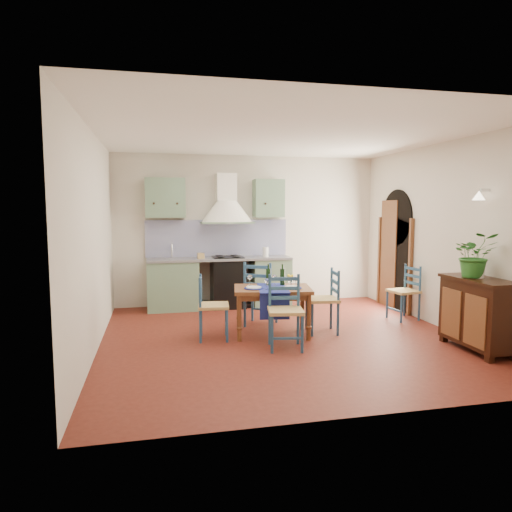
# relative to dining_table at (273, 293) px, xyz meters

# --- Properties ---
(floor) EXTENTS (5.00, 5.00, 0.00)m
(floor) POSITION_rel_dining_table_xyz_m (0.12, -0.18, -0.61)
(floor) COLOR #4C1710
(floor) RESTS_ON ground
(back_wall) EXTENTS (5.00, 0.96, 2.80)m
(back_wall) POSITION_rel_dining_table_xyz_m (-0.35, 2.11, 0.44)
(back_wall) COLOR beige
(back_wall) RESTS_ON ground
(right_wall) EXTENTS (0.26, 5.00, 2.80)m
(right_wall) POSITION_rel_dining_table_xyz_m (2.61, 0.10, 0.73)
(right_wall) COLOR beige
(right_wall) RESTS_ON ground
(left_wall) EXTENTS (0.04, 5.00, 2.80)m
(left_wall) POSITION_rel_dining_table_xyz_m (-2.38, -0.18, 0.79)
(left_wall) COLOR beige
(left_wall) RESTS_ON ground
(ceiling) EXTENTS (5.00, 5.00, 0.01)m
(ceiling) POSITION_rel_dining_table_xyz_m (0.12, -0.18, 2.19)
(ceiling) COLOR white
(ceiling) RESTS_ON back_wall
(dining_table) EXTENTS (1.19, 0.93, 1.01)m
(dining_table) POSITION_rel_dining_table_xyz_m (0.00, 0.00, 0.00)
(dining_table) COLOR brown
(dining_table) RESTS_ON ground
(chair_near) EXTENTS (0.51, 0.51, 0.95)m
(chair_near) POSITION_rel_dining_table_xyz_m (0.01, -0.63, -0.12)
(chair_near) COLOR navy
(chair_near) RESTS_ON ground
(chair_far) EXTENTS (0.64, 0.64, 1.00)m
(chair_far) POSITION_rel_dining_table_xyz_m (-0.05, 0.56, -0.09)
(chair_far) COLOR navy
(chair_far) RESTS_ON ground
(chair_left) EXTENTS (0.47, 0.47, 0.90)m
(chair_left) POSITION_rel_dining_table_xyz_m (-0.89, -0.02, -0.15)
(chair_left) COLOR navy
(chair_left) RESTS_ON ground
(chair_right) EXTENTS (0.49, 0.49, 0.94)m
(chair_right) POSITION_rel_dining_table_xyz_m (0.77, -0.04, -0.13)
(chair_right) COLOR navy
(chair_right) RESTS_ON ground
(chair_spare) EXTENTS (0.48, 0.48, 0.89)m
(chair_spare) POSITION_rel_dining_table_xyz_m (2.35, 0.44, -0.15)
(chair_spare) COLOR navy
(chair_spare) RESTS_ON ground
(sideboard) EXTENTS (0.50, 1.05, 0.94)m
(sideboard) POSITION_rel_dining_table_xyz_m (2.38, -1.26, -0.10)
(sideboard) COLOR black
(sideboard) RESTS_ON ground
(potted_plant) EXTENTS (0.66, 0.62, 0.58)m
(potted_plant) POSITION_rel_dining_table_xyz_m (2.35, -1.18, 0.61)
(potted_plant) COLOR #246422
(potted_plant) RESTS_ON sideboard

